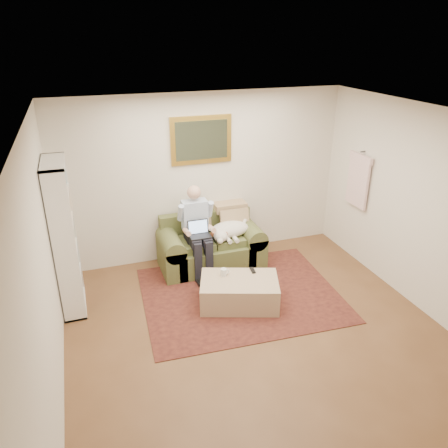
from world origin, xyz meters
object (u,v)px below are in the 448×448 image
coffee_mug (224,272)px  seated_man (198,232)px  bookshelf (64,238)px  sleeping_dog (230,229)px  sofa (211,249)px  laptop (199,232)px  ottoman (239,292)px

coffee_mug → seated_man: bearing=97.8°
seated_man → bookshelf: bookshelf is taller
seated_man → coffee_mug: (0.12, -0.84, -0.24)m
bookshelf → sleeping_dog: bearing=9.3°
sofa → laptop: size_ratio=5.15×
coffee_mug → bookshelf: (-1.95, 0.52, 0.58)m
sofa → sleeping_dog: sofa is taller
ottoman → bookshelf: size_ratio=0.51×
sofa → sleeping_dog: (0.28, -0.08, 0.33)m
sofa → laptop: (-0.24, -0.21, 0.43)m
sleeping_dog → bookshelf: bearing=-170.7°
seated_man → coffee_mug: size_ratio=13.33×
sofa → ottoman: 1.17m
seated_man → ottoman: 1.16m
ottoman → sofa: bearing=91.9°
coffee_mug → bookshelf: bearing=165.1°
sofa → bookshelf: bookshelf is taller
sleeping_dog → bookshelf: size_ratio=0.33×
sleeping_dog → ottoman: 1.19m
sofa → seated_man: seated_man is taller
laptop → sleeping_dog: size_ratio=0.47×
sleeping_dog → ottoman: (-0.25, -1.08, -0.42)m
coffee_mug → bookshelf: 2.10m
seated_man → ottoman: (0.28, -1.02, -0.48)m
laptop → coffee_mug: (0.12, -0.78, -0.28)m
sofa → laptop: bearing=-139.0°
laptop → bookshelf: 1.88m
ottoman → seated_man: bearing=105.2°
bookshelf → sofa: bearing=12.6°
sofa → ottoman: (0.04, -1.16, -0.09)m
coffee_mug → sleeping_dog: bearing=65.8°
seated_man → sleeping_dog: bearing=7.1°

